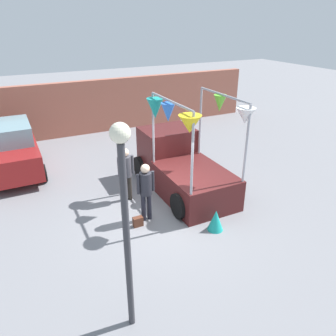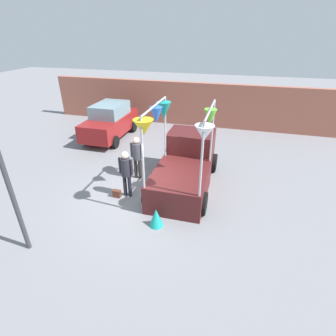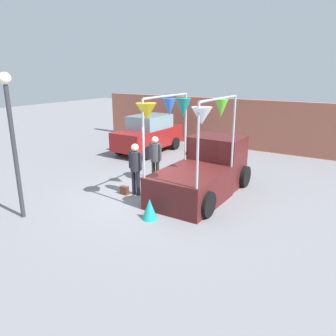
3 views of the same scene
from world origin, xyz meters
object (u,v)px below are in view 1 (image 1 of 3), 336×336
(folded_kite_bundle_teal, at_px, (216,220))
(person_vendor, at_px, (126,169))
(street_lamp, at_px, (125,206))
(person_customer, at_px, (146,187))
(handbag, at_px, (138,222))
(vendor_truck, at_px, (180,163))
(parked_car, at_px, (12,149))

(folded_kite_bundle_teal, bearing_deg, person_vendor, 121.47)
(street_lamp, bearing_deg, person_customer, 62.29)
(person_vendor, xyz_separation_m, folded_kite_bundle_teal, (1.61, -2.62, -0.77))
(person_vendor, xyz_separation_m, handbag, (-0.24, -1.51, -0.93))
(handbag, bearing_deg, vendor_truck, 36.29)
(parked_car, relative_size, person_customer, 2.28)
(handbag, height_order, street_lamp, street_lamp)
(parked_car, xyz_separation_m, handbag, (2.82, -5.36, -0.80))
(parked_car, distance_m, handbag, 6.11)
(vendor_truck, bearing_deg, folded_kite_bundle_teal, -96.94)
(street_lamp, bearing_deg, folded_kite_bundle_teal, 30.13)
(handbag, bearing_deg, person_customer, 29.74)
(vendor_truck, height_order, handbag, vendor_truck)
(vendor_truck, xyz_separation_m, parked_car, (-5.00, 3.76, 0.06))
(vendor_truck, height_order, person_customer, vendor_truck)
(person_customer, bearing_deg, person_vendor, 94.68)
(vendor_truck, height_order, street_lamp, street_lamp)
(parked_car, height_order, person_vendor, parked_car)
(person_customer, xyz_separation_m, person_vendor, (-0.11, 1.31, 0.01))
(person_customer, relative_size, street_lamp, 0.44)
(parked_car, bearing_deg, person_customer, -58.41)
(handbag, height_order, folded_kite_bundle_teal, folded_kite_bundle_teal)
(street_lamp, relative_size, folded_kite_bundle_teal, 6.66)
(handbag, relative_size, street_lamp, 0.07)
(vendor_truck, relative_size, person_vendor, 2.37)
(person_vendor, distance_m, street_lamp, 4.95)
(vendor_truck, relative_size, person_customer, 2.39)
(person_customer, height_order, handbag, person_customer)
(handbag, distance_m, street_lamp, 4.05)
(parked_car, bearing_deg, person_vendor, -51.46)
(person_vendor, bearing_deg, vendor_truck, 2.62)
(person_customer, height_order, folded_kite_bundle_teal, person_customer)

